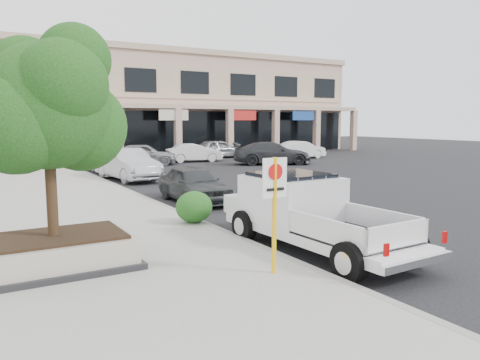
{
  "coord_description": "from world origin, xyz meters",
  "views": [
    {
      "loc": [
        -7.53,
        -9.68,
        3.16
      ],
      "look_at": [
        -0.96,
        1.5,
        1.49
      ],
      "focal_mm": 35.0,
      "sensor_mm": 36.0,
      "label": 1
    }
  ],
  "objects_px": {
    "lot_car_e": "(218,149)",
    "lot_car_a": "(144,154)",
    "lot_car_c": "(272,153)",
    "lot_car_d": "(128,153)",
    "lot_car_b": "(194,153)",
    "curb_car_a": "(194,184)",
    "curb_car_b": "(127,164)",
    "curb_car_c": "(113,162)",
    "curb_car_d": "(96,158)",
    "pickup_truck": "(319,215)",
    "lot_car_f": "(301,150)",
    "planter_tree": "(53,107)",
    "planter": "(55,252)",
    "no_parking_sign": "(275,199)"
  },
  "relations": [
    {
      "from": "lot_car_e",
      "to": "lot_car_a",
      "type": "bearing_deg",
      "value": 108.57
    },
    {
      "from": "lot_car_c",
      "to": "lot_car_d",
      "type": "distance_m",
      "value": 10.4
    },
    {
      "from": "lot_car_b",
      "to": "curb_car_a",
      "type": "bearing_deg",
      "value": 164.14
    },
    {
      "from": "curb_car_b",
      "to": "lot_car_e",
      "type": "xyz_separation_m",
      "value": [
        10.97,
        10.51,
        -0.06
      ]
    },
    {
      "from": "curb_car_c",
      "to": "curb_car_d",
      "type": "height_order",
      "value": "curb_car_c"
    },
    {
      "from": "pickup_truck",
      "to": "lot_car_d",
      "type": "height_order",
      "value": "pickup_truck"
    },
    {
      "from": "lot_car_a",
      "to": "lot_car_d",
      "type": "height_order",
      "value": "lot_car_d"
    },
    {
      "from": "curb_car_c",
      "to": "lot_car_f",
      "type": "height_order",
      "value": "curb_car_c"
    },
    {
      "from": "lot_car_f",
      "to": "planter_tree",
      "type": "bearing_deg",
      "value": 130.57
    },
    {
      "from": "lot_car_b",
      "to": "lot_car_c",
      "type": "bearing_deg",
      "value": -131.19
    },
    {
      "from": "planter",
      "to": "lot_car_b",
      "type": "relative_size",
      "value": 0.76
    },
    {
      "from": "curb_car_a",
      "to": "lot_car_f",
      "type": "distance_m",
      "value": 21.85
    },
    {
      "from": "curb_car_d",
      "to": "lot_car_b",
      "type": "bearing_deg",
      "value": 10.19
    },
    {
      "from": "pickup_truck",
      "to": "lot_car_e",
      "type": "xyz_separation_m",
      "value": [
        11.13,
        26.27,
        -0.14
      ]
    },
    {
      "from": "no_parking_sign",
      "to": "lot_car_a",
      "type": "height_order",
      "value": "no_parking_sign"
    },
    {
      "from": "lot_car_a",
      "to": "lot_car_c",
      "type": "distance_m",
      "value": 9.12
    },
    {
      "from": "lot_car_a",
      "to": "lot_car_d",
      "type": "distance_m",
      "value": 1.48
    },
    {
      "from": "curb_car_a",
      "to": "lot_car_c",
      "type": "xyz_separation_m",
      "value": [
        11.42,
        11.36,
        0.09
      ]
    },
    {
      "from": "planter",
      "to": "curb_car_a",
      "type": "bearing_deg",
      "value": 46.27
    },
    {
      "from": "lot_car_d",
      "to": "planter",
      "type": "bearing_deg",
      "value": 170.91
    },
    {
      "from": "no_parking_sign",
      "to": "lot_car_b",
      "type": "bearing_deg",
      "value": 68.44
    },
    {
      "from": "curb_car_b",
      "to": "lot_car_d",
      "type": "bearing_deg",
      "value": 65.91
    },
    {
      "from": "curb_car_c",
      "to": "planter",
      "type": "bearing_deg",
      "value": -105.83
    },
    {
      "from": "lot_car_d",
      "to": "lot_car_f",
      "type": "bearing_deg",
      "value": -88.04
    },
    {
      "from": "lot_car_e",
      "to": "planter",
      "type": "bearing_deg",
      "value": 142.74
    },
    {
      "from": "pickup_truck",
      "to": "lot_car_e",
      "type": "bearing_deg",
      "value": 65.12
    },
    {
      "from": "curb_car_d",
      "to": "lot_car_d",
      "type": "relative_size",
      "value": 0.83
    },
    {
      "from": "pickup_truck",
      "to": "curb_car_a",
      "type": "height_order",
      "value": "pickup_truck"
    },
    {
      "from": "pickup_truck",
      "to": "planter_tree",
      "type": "bearing_deg",
      "value": 162.14
    },
    {
      "from": "curb_car_b",
      "to": "lot_car_e",
      "type": "relative_size",
      "value": 1.11
    },
    {
      "from": "planter",
      "to": "lot_car_d",
      "type": "relative_size",
      "value": 0.55
    },
    {
      "from": "planter",
      "to": "no_parking_sign",
      "type": "relative_size",
      "value": 1.39
    },
    {
      "from": "planter_tree",
      "to": "pickup_truck",
      "type": "xyz_separation_m",
      "value": [
        5.61,
        -1.6,
        -2.5
      ]
    },
    {
      "from": "lot_car_c",
      "to": "no_parking_sign",
      "type": "bearing_deg",
      "value": 169.88
    },
    {
      "from": "pickup_truck",
      "to": "lot_car_c",
      "type": "relative_size",
      "value": 1.05
    },
    {
      "from": "curb_car_d",
      "to": "lot_car_e",
      "type": "distance_m",
      "value": 11.22
    },
    {
      "from": "planter_tree",
      "to": "lot_car_a",
      "type": "relative_size",
      "value": 0.88
    },
    {
      "from": "planter_tree",
      "to": "no_parking_sign",
      "type": "height_order",
      "value": "planter_tree"
    },
    {
      "from": "planter",
      "to": "lot_car_e",
      "type": "distance_m",
      "value": 30.02
    },
    {
      "from": "curb_car_d",
      "to": "lot_car_b",
      "type": "distance_m",
      "value": 7.55
    },
    {
      "from": "curb_car_b",
      "to": "curb_car_c",
      "type": "xyz_separation_m",
      "value": [
        0.12,
        3.22,
        -0.1
      ]
    },
    {
      "from": "lot_car_a",
      "to": "lot_car_f",
      "type": "height_order",
      "value": "lot_car_a"
    },
    {
      "from": "no_parking_sign",
      "to": "lot_car_e",
      "type": "distance_m",
      "value": 30.42
    },
    {
      "from": "planter",
      "to": "lot_car_f",
      "type": "relative_size",
      "value": 0.73
    },
    {
      "from": "curb_car_d",
      "to": "lot_car_c",
      "type": "height_order",
      "value": "lot_car_c"
    },
    {
      "from": "pickup_truck",
      "to": "lot_car_d",
      "type": "relative_size",
      "value": 1.0
    },
    {
      "from": "no_parking_sign",
      "to": "curb_car_a",
      "type": "relative_size",
      "value": 0.55
    },
    {
      "from": "planter_tree",
      "to": "lot_car_d",
      "type": "height_order",
      "value": "planter_tree"
    },
    {
      "from": "lot_car_b",
      "to": "planter_tree",
      "type": "bearing_deg",
      "value": 158.0
    },
    {
      "from": "curb_car_d",
      "to": "no_parking_sign",
      "type": "bearing_deg",
      "value": -90.1
    }
  ]
}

